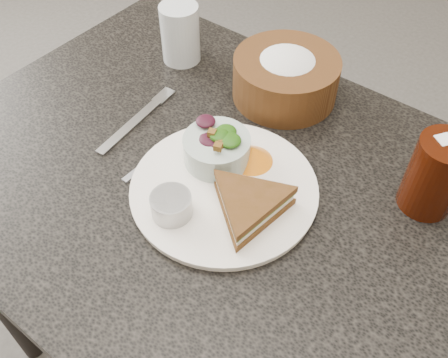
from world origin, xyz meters
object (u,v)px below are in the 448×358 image
Objects in this scene: sandwich at (249,205)px; cola_glass at (437,172)px; salad_bowl at (217,145)px; dressing_ramekin at (171,205)px; water_glass at (180,34)px; bread_basket at (286,71)px; dinner_plate at (224,189)px; dining_table at (226,297)px.

cola_glass is at bearing 82.13° from sandwich.
salad_bowl is 1.77× the size of dressing_ramekin.
water_glass is (-0.53, 0.06, -0.01)m from cola_glass.
water_glass is (-0.25, 0.31, 0.03)m from dressing_ramekin.
bread_basket reaches higher than salad_bowl.
dinner_plate is 0.07m from salad_bowl.
cola_glass is (0.19, 0.19, 0.04)m from sandwich.
salad_bowl is (-0.04, 0.04, 0.04)m from dinner_plate.
dining_table is 9.41× the size of salad_bowl.
salad_bowl is at bearing 148.96° from dining_table.
water_glass is (-0.24, 0.19, 0.01)m from salad_bowl.
cola_glass is at bearing 42.33° from dressing_ramekin.
dining_table is 6.86× the size of sandwich.
bread_basket is at bearing 164.62° from cola_glass.
dressing_ramekin is at bearing -50.99° from water_glass.
sandwich is 0.30m from bread_basket.
dinner_plate is 1.95× the size of sandwich.
water_glass is at bearing -172.97° from bread_basket.
cola_glass is (0.31, -0.08, 0.01)m from bread_basket.
salad_bowl is 0.32m from cola_glass.
dining_table is at bearing 79.49° from dressing_ramekin.
bread_basket is at bearing 102.46° from dinner_plate.
water_glass reaches higher than dining_table.
salad_bowl reaches higher than dining_table.
dinner_plate is at bearing -159.43° from sandwich.
sandwich is at bearing -66.94° from bread_basket.
dinner_plate is at bearing -77.54° from bread_basket.
dressing_ramekin is at bearing -82.74° from salad_bowl.
water_glass is (-0.34, 0.24, 0.02)m from sandwich.
water_glass reaches higher than bread_basket.
sandwich is at bearing -28.93° from salad_bowl.
cola_glass reaches higher than salad_bowl.
dinner_plate is 0.31m from cola_glass.
salad_bowl is (-0.10, 0.06, 0.01)m from sandwich.
salad_bowl is at bearing -38.18° from water_glass.
salad_bowl is at bearing 97.26° from dressing_ramekin.
water_glass is at bearing -177.73° from sandwich.
salad_bowl reaches higher than dinner_plate.
cola_glass is at bearing 30.02° from dining_table.
bread_basket is 1.67× the size of water_glass.
sandwich is 0.27m from cola_glass.
dressing_ramekin is (-0.09, -0.07, -0.00)m from sandwich.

